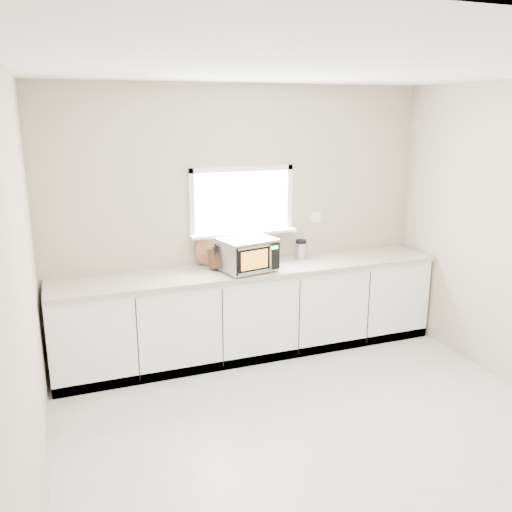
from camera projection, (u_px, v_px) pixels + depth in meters
name	position (u px, v px, depth m)	size (l,w,h in m)	color
ground	(328.00, 442.00, 4.12)	(4.00, 4.00, 0.00)	beige
back_wall	(241.00, 219.00, 5.57)	(4.00, 0.17, 2.70)	#BBAF95
cabinets	(251.00, 312.00, 5.54)	(3.92, 0.60, 0.88)	white
countertop	(252.00, 270.00, 5.41)	(3.92, 0.64, 0.04)	#B8AA98
microwave	(248.00, 254.00, 5.26)	(0.57, 0.48, 0.32)	black
knife_block	(215.00, 258.00, 5.31)	(0.12, 0.20, 0.27)	#4D2D1B
cutting_board	(210.00, 251.00, 5.47)	(0.30, 0.30, 0.02)	#AB7042
coffee_grinder	(301.00, 249.00, 5.73)	(0.13, 0.13, 0.20)	#B6B9BE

